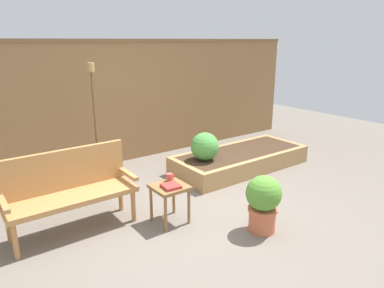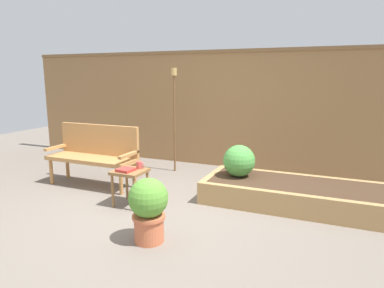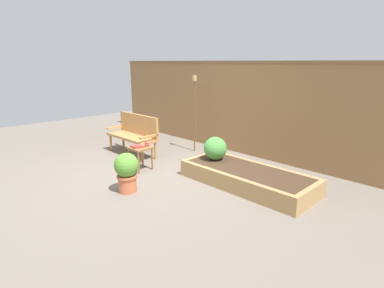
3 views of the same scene
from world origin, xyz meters
The scene contains 10 objects.
ground_plane centered at (0.00, 0.00, 0.00)m, with size 14.00×14.00×0.00m, color #70665B.
fence_back centered at (0.00, 2.60, 1.09)m, with size 8.40×0.14×2.16m.
garden_bench centered at (-1.38, 0.72, 0.54)m, with size 1.44×0.48×0.94m.
side_table centered at (-0.37, 0.16, 0.40)m, with size 0.40×0.40×0.48m.
cup_on_table centered at (-0.29, 0.27, 0.53)m, with size 0.12×0.08×0.10m.
book_on_table centered at (-0.39, 0.10, 0.50)m, with size 0.20×0.20×0.04m, color #B2332D.
potted_boxwood centered at (0.38, -0.65, 0.38)m, with size 0.41×0.41×0.68m.
raised_planter_bed centered at (1.64, 1.02, 0.15)m, with size 2.40×1.00×0.30m.
shrub_near_bench centered at (0.86, 1.04, 0.52)m, with size 0.45×0.45×0.45m.
tiki_torch centered at (-0.56, 1.90, 1.24)m, with size 0.10×0.10×1.83m.
Camera 2 is at (2.10, -3.54, 1.70)m, focal length 32.28 mm.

